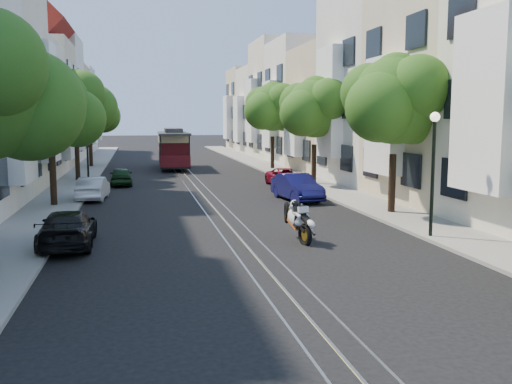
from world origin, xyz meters
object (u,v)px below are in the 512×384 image
tree_w_d (90,112)px  tree_w_b (51,111)px  tree_e_b (396,102)px  tree_e_c (316,110)px  cable_car (173,147)px  parked_car_w_near (68,229)px  tree_w_c (76,103)px  lamp_east (434,155)px  tree_e_d (273,108)px  parked_car_e_mid (297,187)px  sportbike_rider (297,218)px  parked_car_e_far (286,177)px  lamp_west (87,139)px  parked_car_w_far (121,176)px  parked_car_w_mid (93,188)px

tree_w_d → tree_w_b: bearing=-90.0°
tree_e_b → tree_e_c: bearing=90.0°
cable_car → parked_car_w_near: (-5.10, -28.13, -1.18)m
tree_e_c → tree_w_c: bearing=160.9°
tree_e_c → lamp_east: size_ratio=1.57×
tree_e_d → tree_w_d: tree_e_d is taller
lamp_east → parked_car_e_mid: bearing=100.9°
parked_car_e_mid → tree_e_b: bearing=-66.4°
sportbike_rider → tree_e_c: bearing=58.0°
parked_car_e_mid → parked_car_e_far: parked_car_e_mid is taller
tree_e_c → tree_w_b: 15.60m
tree_w_b → lamp_west: 8.22m
sportbike_rider → parked_car_w_far: 18.67m
lamp_west → cable_car: (5.80, 11.42, -1.07)m
parked_car_e_mid → parked_car_w_near: parked_car_e_mid is taller
tree_w_b → lamp_west: tree_w_b is taller
tree_w_d → parked_car_w_near: bearing=-87.1°
sportbike_rider → tree_e_b: bearing=26.2°
parked_car_w_near → parked_car_w_far: 16.98m
sportbike_rider → parked_car_e_mid: size_ratio=0.52×
tree_e_b → sportbike_rider: tree_e_b is taller
sportbike_rider → parked_car_w_far: (-6.18, 17.62, -0.21)m
tree_w_b → parked_car_w_near: 9.61m
tree_e_d → parked_car_e_far: size_ratio=1.78×
parked_car_e_mid → tree_e_d: bearing=73.8°
tree_e_d → sportbike_rider: 27.24m
tree_e_c → lamp_west: size_ratio=1.57×
parked_car_e_far → parked_car_w_mid: 11.54m
tree_e_d → parked_car_e_far: bearing=-99.6°
lamp_west → tree_w_b: bearing=-96.0°
lamp_west → parked_car_e_mid: (10.70, -8.12, -2.18)m
tree_w_b → tree_w_d: bearing=90.0°
tree_e_d → parked_car_w_mid: tree_e_d is taller
tree_e_c → parked_car_e_mid: 7.80m
parked_car_w_mid → parked_car_e_mid: bearing=171.6°
tree_e_b → tree_e_d: tree_e_d is taller
tree_w_c → parked_car_e_mid: bearing=-43.9°
parked_car_w_far → sportbike_rider: bearing=107.5°
tree_e_c → tree_e_d: tree_e_d is taller
tree_w_d → tree_e_b: bearing=-61.9°
tree_w_c → lamp_west: 3.81m
tree_e_b → tree_e_d: size_ratio=0.98×
tree_w_c → cable_car: 11.24m
tree_e_b → tree_w_b: (-14.40, 5.00, -0.34)m
lamp_west → tree_e_b: bearing=-43.8°
sportbike_rider → parked_car_w_mid: bearing=110.2°
tree_w_c → lamp_west: tree_w_c is taller
tree_e_c → parked_car_w_mid: (-12.86, -3.82, -4.02)m
tree_e_b → parked_car_w_far: 18.14m
parked_car_w_far → lamp_west: bearing=5.0°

